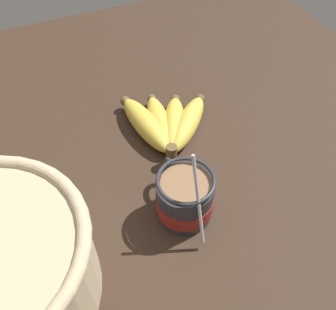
# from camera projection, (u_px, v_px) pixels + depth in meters

# --- Properties ---
(table) EXTENTS (1.19, 1.19, 0.03)m
(table) POSITION_uv_depth(u_px,v_px,m) (158.00, 175.00, 0.69)
(table) COLOR #332319
(table) RESTS_ON ground
(coffee_mug) EXTENTS (0.15, 0.09, 0.16)m
(coffee_mug) POSITION_uv_depth(u_px,v_px,m) (184.00, 198.00, 0.59)
(coffee_mug) COLOR #28282D
(coffee_mug) RESTS_ON table
(banana_bunch) EXTENTS (0.19, 0.18, 0.04)m
(banana_bunch) POSITION_uv_depth(u_px,v_px,m) (166.00, 124.00, 0.73)
(banana_bunch) COLOR brown
(banana_bunch) RESTS_ON table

